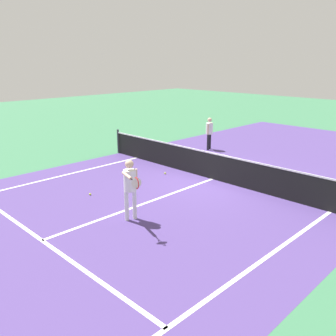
{
  "coord_description": "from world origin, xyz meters",
  "views": [
    {
      "loc": [
        7.45,
        -9.74,
        4.04
      ],
      "look_at": [
        0.28,
        -2.51,
        1.0
      ],
      "focal_mm": 38.82,
      "sensor_mm": 36.0,
      "label": 1
    }
  ],
  "objects_px": {
    "net": "(213,166)",
    "tennis_ball_near_net": "(165,173)",
    "player_far": "(209,130)",
    "tennis_ball_mid_court": "(90,194)",
    "player_near": "(130,183)"
  },
  "relations": [
    {
      "from": "net",
      "to": "tennis_ball_near_net",
      "type": "xyz_separation_m",
      "value": [
        -1.6,
        -0.76,
        -0.46
      ]
    },
    {
      "from": "player_near",
      "to": "player_far",
      "type": "distance_m",
      "value": 8.33
    },
    {
      "from": "player_far",
      "to": "tennis_ball_mid_court",
      "type": "distance_m",
      "value": 7.46
    },
    {
      "from": "player_near",
      "to": "tennis_ball_near_net",
      "type": "relative_size",
      "value": 24.66
    },
    {
      "from": "player_far",
      "to": "tennis_ball_mid_court",
      "type": "bearing_deg",
      "value": -81.1
    },
    {
      "from": "tennis_ball_mid_court",
      "to": "player_near",
      "type": "bearing_deg",
      "value": -6.38
    },
    {
      "from": "net",
      "to": "player_far",
      "type": "xyz_separation_m",
      "value": [
        -2.86,
        3.38,
        0.41
      ]
    },
    {
      "from": "tennis_ball_mid_court",
      "to": "tennis_ball_near_net",
      "type": "relative_size",
      "value": 1.0
    },
    {
      "from": "tennis_ball_mid_court",
      "to": "net",
      "type": "bearing_deg",
      "value": 66.46
    },
    {
      "from": "player_near",
      "to": "tennis_ball_near_net",
      "type": "distance_m",
      "value": 4.19
    },
    {
      "from": "tennis_ball_mid_court",
      "to": "tennis_ball_near_net",
      "type": "distance_m",
      "value": 3.18
    },
    {
      "from": "net",
      "to": "tennis_ball_mid_court",
      "type": "distance_m",
      "value": 4.32
    },
    {
      "from": "player_far",
      "to": "tennis_ball_near_net",
      "type": "distance_m",
      "value": 4.42
    },
    {
      "from": "net",
      "to": "tennis_ball_near_net",
      "type": "bearing_deg",
      "value": -154.44
    },
    {
      "from": "player_near",
      "to": "player_far",
      "type": "bearing_deg",
      "value": 114.51
    }
  ]
}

